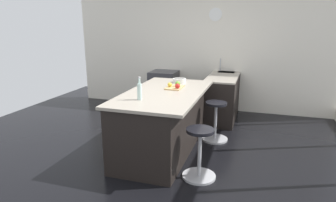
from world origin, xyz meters
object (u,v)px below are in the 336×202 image
fruit_bowl (179,80)px  apple_red (177,86)px  oven_range (164,90)px  water_bottle (140,91)px  cutting_board (175,87)px  stool_middle (200,155)px  stool_by_window (215,122)px  apple_green (178,84)px  kitchen_island (162,121)px  apple_yellow (170,85)px

fruit_bowl → apple_red: bearing=12.4°
oven_range → water_bottle: 2.93m
cutting_board → apple_red: 0.13m
stool_middle → water_bottle: (-0.11, -0.86, 0.76)m
stool_by_window → apple_green: 0.97m
kitchen_island → water_bottle: 0.83m
stool_middle → water_bottle: water_bottle is taller
apple_red → cutting_board: bearing=-143.1°
cutting_board → oven_range: bearing=-157.0°
kitchen_island → water_bottle: bearing=-12.9°
apple_red → water_bottle: size_ratio=0.25×
apple_green → fruit_bowl: 0.41m
kitchen_island → apple_red: bearing=132.6°
apple_green → oven_range: bearing=-155.5°
oven_range → fruit_bowl: (1.51, 0.79, 0.56)m
stool_middle → fruit_bowl: bearing=-154.6°
stool_middle → fruit_bowl: 1.69m
kitchen_island → apple_green: bearing=155.3°
stool_middle → cutting_board: bearing=-146.9°
water_bottle → fruit_bowl: bearing=171.2°
stool_by_window → cutting_board: cutting_board is taller
fruit_bowl → apple_yellow: bearing=-3.2°
oven_range → fruit_bowl: size_ratio=3.90×
kitchen_island → stool_by_window: bearing=132.1°
oven_range → apple_yellow: size_ratio=12.24×
stool_middle → stool_by_window: bearing=180.0°
oven_range → cutting_board: cutting_board is taller
stool_by_window → water_bottle: (1.22, -0.86, 0.76)m
stool_by_window → water_bottle: size_ratio=2.16×
apple_yellow → fruit_bowl: apple_yellow is taller
stool_by_window → cutting_board: size_ratio=1.87×
stool_middle → apple_red: (-0.84, -0.54, 0.70)m
apple_red → fruit_bowl: size_ratio=0.34×
oven_range → cutting_board: 2.20m
oven_range → fruit_bowl: bearing=27.5°
stool_by_window → stool_middle: 1.33m
apple_red → water_bottle: bearing=-23.6°
kitchen_island → apple_yellow: 0.59m
stool_by_window → stool_middle: size_ratio=1.00×
water_bottle → fruit_bowl: 1.31m
apple_red → apple_green: 0.16m
stool_by_window → kitchen_island: bearing=-47.9°
stool_by_window → apple_red: size_ratio=8.70×
apple_red → apple_green: bearing=-165.5°
oven_range → water_bottle: size_ratio=2.81×
oven_range → stool_by_window: bearing=42.6°
kitchen_island → fruit_bowl: bearing=174.3°
water_bottle → fruit_bowl: water_bottle is taller
cutting_board → apple_yellow: apple_yellow is taller
kitchen_island → apple_red: apple_red is taller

